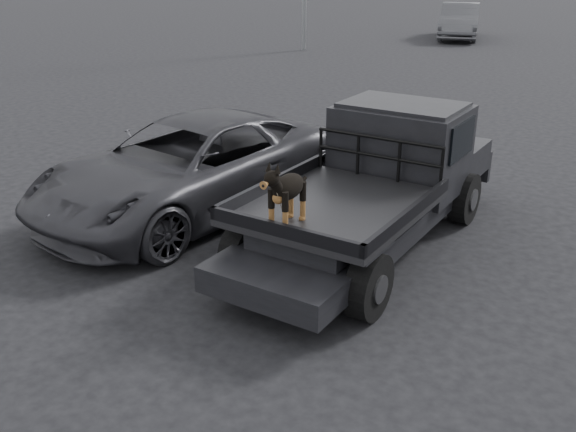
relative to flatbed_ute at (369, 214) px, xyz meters
The scene contains 7 objects.
ground 1.93m from the flatbed_ute, 67.81° to the right, with size 120.00×120.00×0.00m, color black.
flatbed_ute is the anchor object (origin of this frame).
ute_cab 1.31m from the flatbed_ute, 90.00° to the left, with size 1.72×1.30×0.88m, color black, non-canonical shape.
headache_rack 0.76m from the flatbed_ute, 90.00° to the left, with size 1.80×0.08×0.55m, color black, non-canonical shape.
dog 1.98m from the flatbed_ute, 95.34° to the right, with size 0.32×0.60×0.74m, color black, non-canonical shape.
parked_suv 2.88m from the flatbed_ute, behind, with size 2.39×5.17×1.44m, color #313136.
distant_car_a 23.98m from the flatbed_ute, 105.92° to the left, with size 1.68×4.82×1.59m, color #4A4A4F.
Camera 1 is at (2.69, -5.60, 3.72)m, focal length 40.00 mm.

